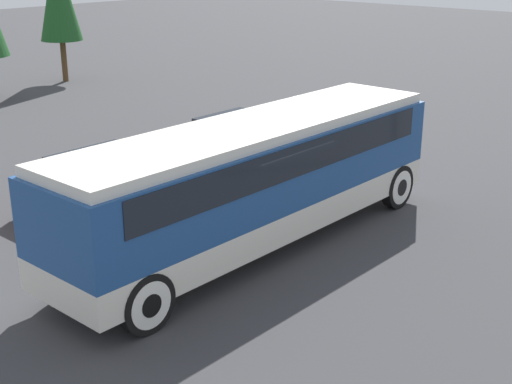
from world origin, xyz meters
name	(u,v)px	position (x,y,z in m)	size (l,w,h in m)	color
ground_plane	(256,246)	(0.00, 0.00, 0.00)	(120.00, 120.00, 0.00)	#38383A
tour_bus	(259,171)	(0.10, 0.00, 1.79)	(10.61, 2.52, 2.93)	silver
parked_car_near	(238,139)	(4.65, 4.89, 0.74)	(4.20, 1.91, 1.49)	#7A6B5B
parked_car_mid	(104,179)	(-0.61, 4.87, 0.71)	(4.48, 1.85, 1.45)	maroon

